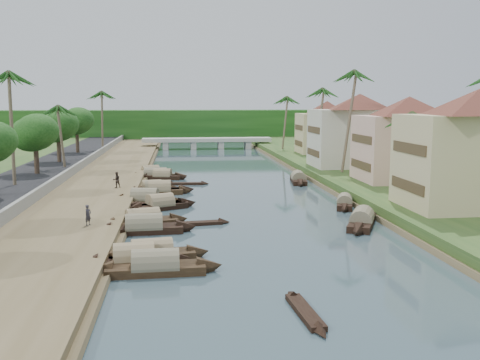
{
  "coord_description": "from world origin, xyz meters",
  "views": [
    {
      "loc": [
        -6.53,
        -45.08,
        10.33
      ],
      "look_at": [
        0.09,
        11.03,
        2.0
      ],
      "focal_mm": 40.0,
      "sensor_mm": 36.0,
      "label": 1
    }
  ],
  "objects": [
    {
      "name": "sampan_15",
      "position": [
        9.78,
        5.07,
        0.4
      ],
      "size": [
        3.23,
        6.5,
        1.79
      ],
      "rotation": [
        0.0,
        0.0,
        1.26
      ],
      "color": "black",
      "rests_on": "ground"
    },
    {
      "name": "sampan_6",
      "position": [
        -9.9,
        9.42,
        0.42
      ],
      "size": [
        8.0,
        3.06,
        2.32
      ],
      "rotation": [
        0.0,
        0.0,
        -0.17
      ],
      "color": "black",
      "rests_on": "ground"
    },
    {
      "name": "tree_5",
      "position": [
        -24.0,
        51.7,
        6.79
      ],
      "size": [
        5.41,
        5.41,
        7.69
      ],
      "color": "#4D392C",
      "rests_on": "ground"
    },
    {
      "name": "sampan_1",
      "position": [
        -9.35,
        -11.98,
        0.42
      ],
      "size": [
        7.58,
        2.32,
        2.22
      ],
      "rotation": [
        0.0,
        0.0,
        0.08
      ],
      "color": "black",
      "rests_on": "ground"
    },
    {
      "name": "sampan_16",
      "position": [
        8.91,
        21.57,
        0.41
      ],
      "size": [
        2.7,
        8.6,
        2.08
      ],
      "rotation": [
        0.0,
        0.0,
        1.43
      ],
      "color": "black",
      "rests_on": "ground"
    },
    {
      "name": "canoe_1",
      "position": [
        -4.82,
        -0.88,
        0.1
      ],
      "size": [
        5.5,
        1.49,
        0.88
      ],
      "rotation": [
        0.0,
        0.0,
        0.11
      ],
      "color": "black",
      "rests_on": "ground"
    },
    {
      "name": "treeline",
      "position": [
        0.0,
        100.0,
        4.0
      ],
      "size": [
        120.0,
        14.0,
        8.0
      ],
      "color": "#143D10",
      "rests_on": "ground"
    },
    {
      "name": "road",
      "position": [
        -24.5,
        20.0,
        0.7
      ],
      "size": [
        8.0,
        180.0,
        1.4
      ],
      "primitive_type": "cube",
      "color": "black",
      "rests_on": "ground"
    },
    {
      "name": "palm_3",
      "position": [
        16.0,
        39.22,
        11.94
      ],
      "size": [
        3.2,
        3.2,
        12.55
      ],
      "color": "brown",
      "rests_on": "ground"
    },
    {
      "name": "sampan_3",
      "position": [
        -9.24,
        -3.16,
        0.42
      ],
      "size": [
        8.59,
        2.27,
        2.28
      ],
      "rotation": [
        0.0,
        0.0,
        0.05
      ],
      "color": "black",
      "rests_on": "ground"
    },
    {
      "name": "sampan_7",
      "position": [
        -8.28,
        6.64,
        0.41
      ],
      "size": [
        7.67,
        3.44,
        2.03
      ],
      "rotation": [
        0.0,
        0.0,
        0.26
      ],
      "color": "black",
      "rests_on": "ground"
    },
    {
      "name": "sampan_9",
      "position": [
        -8.76,
        15.37,
        0.41
      ],
      "size": [
        8.54,
        2.14,
        2.15
      ],
      "rotation": [
        0.0,
        0.0,
        0.06
      ],
      "color": "black",
      "rests_on": "ground"
    },
    {
      "name": "sampan_11",
      "position": [
        -8.54,
        26.44,
        0.41
      ],
      "size": [
        7.06,
        2.79,
        2.01
      ],
      "rotation": [
        0.0,
        0.0,
        -0.19
      ],
      "color": "black",
      "rests_on": "ground"
    },
    {
      "name": "palm_1",
      "position": [
        16.0,
        5.33,
        8.87
      ],
      "size": [
        3.2,
        3.2,
        9.38
      ],
      "color": "brown",
      "rests_on": "ground"
    },
    {
      "name": "palm_6",
      "position": [
        -22.0,
        29.89,
        9.39
      ],
      "size": [
        3.2,
        3.2,
        9.72
      ],
      "color": "brown",
      "rests_on": "ground"
    },
    {
      "name": "building_distant",
      "position": [
        19.99,
        48.0,
        5.88
      ],
      "size": [
        12.62,
        12.62,
        9.2
      ],
      "color": "#C4B583",
      "rests_on": "right_bank"
    },
    {
      "name": "retaining_wall",
      "position": [
        -20.2,
        20.0,
        1.35
      ],
      "size": [
        0.4,
        180.0,
        1.1
      ],
      "primitive_type": "cube",
      "color": "gray",
      "rests_on": "left_bank"
    },
    {
      "name": "palm_8",
      "position": [
        -20.5,
        58.07,
        11.71
      ],
      "size": [
        3.2,
        3.2,
        12.12
      ],
      "color": "brown",
      "rests_on": "ground"
    },
    {
      "name": "canoe_2",
      "position": [
        -5.4,
        21.28,
        0.1
      ],
      "size": [
        5.65,
        1.05,
        0.82
      ],
      "rotation": [
        0.0,
        0.0,
        -0.04
      ],
      "color": "black",
      "rests_on": "ground"
    },
    {
      "name": "palm_5",
      "position": [
        -24.0,
        14.32,
        12.92
      ],
      "size": [
        3.2,
        3.2,
        13.39
      ],
      "color": "brown",
      "rests_on": "ground"
    },
    {
      "name": "tree_6",
      "position": [
        24.0,
        28.63,
        5.83
      ],
      "size": [
        4.29,
        4.29,
        6.49
      ],
      "color": "#4D392C",
      "rests_on": "ground"
    },
    {
      "name": "sampan_12",
      "position": [
        -9.48,
        27.36,
        0.41
      ],
      "size": [
        8.91,
        2.49,
        2.11
      ],
      "rotation": [
        0.0,
        0.0,
        -0.1
      ],
      "color": "black",
      "rests_on": "ground"
    },
    {
      "name": "tree_4",
      "position": [
        -24.0,
        36.68,
        6.66
      ],
      "size": [
        5.47,
        5.47,
        7.58
      ],
      "color": "#4D392C",
      "rests_on": "ground"
    },
    {
      "name": "building_far",
      "position": [
        18.99,
        28.0,
        6.38
      ],
      "size": [
        15.59,
        15.59,
        10.2
      ],
      "color": "beige",
      "rests_on": "right_bank"
    },
    {
      "name": "person_far",
      "position": [
        -13.3,
        14.95,
        1.68
      ],
      "size": [
        1.05,
        0.96,
        1.75
      ],
      "primitive_type": "imported",
      "rotation": [
        0.0,
        0.0,
        3.59
      ],
      "color": "#2B241E",
      "rests_on": "left_bank"
    },
    {
      "name": "sampan_8",
      "position": [
        -8.57,
        14.84,
        0.42
      ],
      "size": [
        7.3,
        2.12,
        2.24
      ],
      "rotation": [
        0.0,
        0.0,
        0.03
      ],
      "color": "black",
      "rests_on": "ground"
    },
    {
      "name": "sampan_10",
      "position": [
        -9.53,
        16.81,
        0.4
      ],
      "size": [
        6.51,
        2.2,
        1.82
      ],
      "rotation": [
        0.0,
        0.0,
        0.14
      ],
      "color": "black",
      "rests_on": "ground"
    },
    {
      "name": "sampan_13",
      "position": [
        -10.34,
        30.81,
        0.41
      ],
      "size": [
        6.89,
        3.71,
        1.92
      ],
      "rotation": [
        0.0,
        0.0,
        0.36
      ],
      "color": "black",
      "rests_on": "ground"
    },
    {
      "name": "sampan_14",
      "position": [
        8.79,
        -2.74,
        0.41
      ],
      "size": [
        5.24,
        8.73,
        2.16
      ],
      "rotation": [
        0.0,
        0.0,
        1.13
      ],
      "color": "black",
      "rests_on": "ground"
    },
    {
      "name": "sampan_4",
      "position": [
        -9.46,
        -0.87,
        0.42
      ],
      "size": [
        8.13,
        3.78,
        2.26
      ],
      "rotation": [
        0.0,
        0.0,
        0.27
      ],
      "color": "black",
      "rests_on": "ground"
    },
    {
      "name": "left_bank",
      "position": [
        -16.0,
        20.0,
        0.4
      ],
      "size": [
        10.0,
        180.0,
        0.8
      ],
      "primitive_type": "cube",
      "color": "brown",
      "rests_on": "ground"
    },
    {
      "name": "sampan_0",
      "position": [
        -7.94,
        -13.53,
        0.42
      ],
      "size": [
        8.39,
        2.07,
        2.2
      ],
      "rotation": [
        0.0,
        0.0,
        0.03
      ],
      "color": "black",
      "rests_on": "ground"
    },
    {
      "name": "palm_7",
      "position": [
        14.0,
        56.77,
        10.81
      ],
      "size": [
        3.2,
        3.2,
        11.39
      ],
      "color": "brown",
      "rests_on": "ground"
    },
    {
      "name": "canoe_0",
      "position": [
        -0.45,
        -20.71,
        0.1
      ],
      "size": [
        1.23,
        6.0,
        0.79
      ],
      "rotation": [
        0.0,
        0.0,
        1.65
      ],
      "color": "black",
      "rests_on": "ground"
    },
    {
      "name": "person_near",
      "position": [
        -13.48,
        -3.46,
        1.61
      ],
      "size": [
        0.65,
        0.71,
        1.62
      ],
      "primitive_type": "imported",
      "rotation": [
        0.0,
        0.0,
        0.97
      ],
      "color": "#2C2B33",
      "rests_on": "left_bank"
    },
    {
      "name": "sampan_5",
      "position": [
        -8.23,
        6.13,
        0.42
      ],
      "size": [
        7.01,
        4.54,
        2.23
      ],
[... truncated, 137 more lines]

